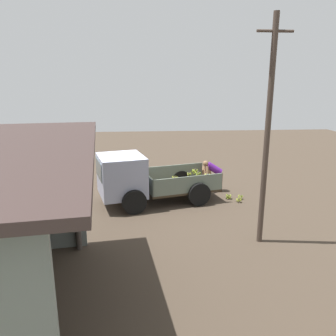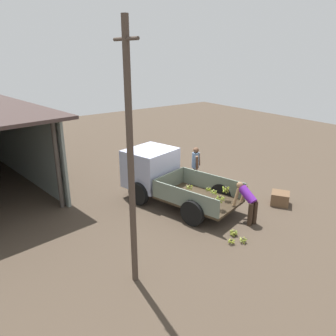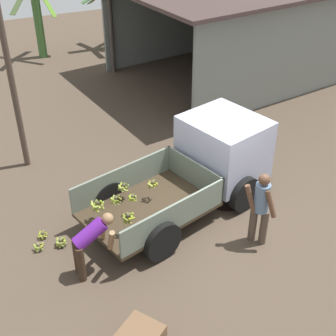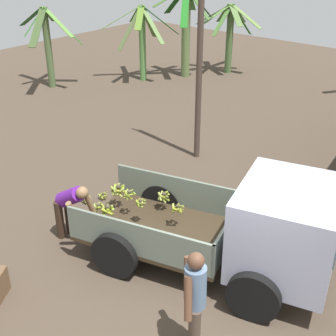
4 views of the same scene
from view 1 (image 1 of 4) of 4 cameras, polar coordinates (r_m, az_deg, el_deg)
ground at (r=12.77m, az=-5.64°, el=-5.32°), size 36.00×36.00×0.00m
mud_patch_0 at (r=12.63m, az=-6.98°, el=-5.57°), size 0.81×0.81×0.01m
cargo_truck at (r=11.93m, az=-6.08°, el=-1.78°), size 4.65×2.83×1.85m
utility_pole at (r=8.93m, az=16.92°, el=5.89°), size 0.91×0.15×6.00m
person_foreground_visitor at (r=13.77m, az=-6.18°, el=0.19°), size 0.55×0.61×1.67m
person_worker_loading at (r=13.49m, az=8.06°, el=-0.84°), size 0.81×0.68×1.29m
banana_bunch_on_ground_0 at (r=12.86m, az=10.50°, el=-4.85°), size 0.24×0.25×0.20m
banana_bunch_on_ground_1 at (r=12.58m, az=12.24°, el=-5.43°), size 0.21×0.21×0.16m
banana_bunch_on_ground_2 at (r=12.92m, az=12.50°, el=-4.87°), size 0.21×0.23×0.18m
wooden_crate_0 at (r=15.50m, az=5.90°, el=-0.82°), size 0.86×0.86×0.46m
wooden_crate_1 at (r=15.00m, az=-17.14°, el=-1.66°), size 0.68×0.68×0.60m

